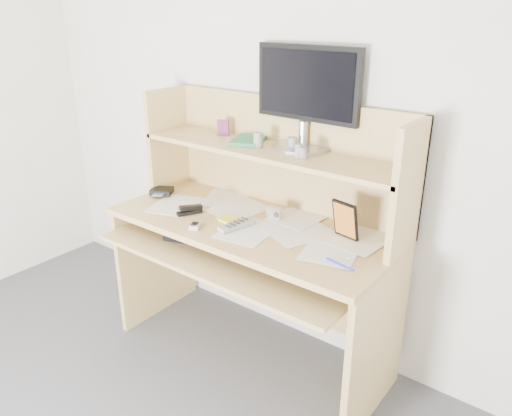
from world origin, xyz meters
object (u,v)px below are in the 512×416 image
Objects in this scene: monitor at (306,94)px; desk at (260,228)px; keyboard at (209,238)px; tv_remote at (237,225)px; game_case at (345,220)px.

desk is at bearing -120.55° from monitor.
desk is at bearing 31.12° from keyboard.
tv_remote is 0.50m from game_case.
monitor is (-0.32, 0.16, 0.49)m from game_case.
keyboard is 2.39× the size of tv_remote.
tv_remote is at bearing -7.82° from keyboard.
game_case is 0.60m from monitor.
game_case is at bearing 2.31° from keyboard.
tv_remote is at bearing -94.20° from desk.
monitor is (0.12, 0.19, 0.64)m from desk.
monitor reaches higher than game_case.
desk reaches higher than tv_remote.
tv_remote is (0.15, 0.03, 0.10)m from keyboard.
desk is 0.18m from tv_remote.
game_case is (0.61, 0.22, 0.18)m from keyboard.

